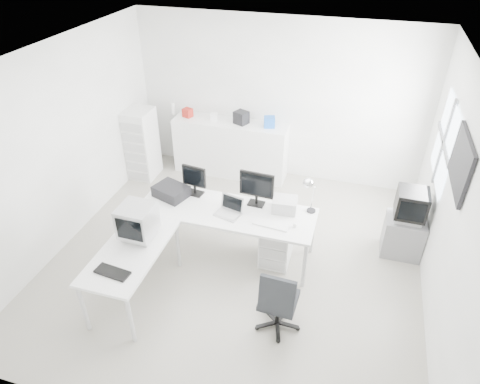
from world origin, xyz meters
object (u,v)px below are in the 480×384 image
(office_chair, at_px, (279,297))
(crt_tv, at_px, (411,206))
(tv_cabinet, at_px, (403,236))
(side_desk, at_px, (134,273))
(crt_monitor, at_px, (137,222))
(lcd_monitor_large, at_px, (257,189))
(drawer_pedestal, at_px, (276,243))
(laser_printer, at_px, (285,205))
(lcd_monitor_small, at_px, (194,180))
(sideboard, at_px, (231,148))
(laptop, at_px, (228,209))
(inkjet_printer, at_px, (171,191))
(filing_cabinet, at_px, (142,144))
(main_desk, at_px, (227,232))

(office_chair, relative_size, crt_tv, 1.87)
(office_chair, height_order, tv_cabinet, office_chair)
(side_desk, xyz_separation_m, crt_tv, (3.23, 1.81, 0.44))
(crt_monitor, bearing_deg, lcd_monitor_large, 43.45)
(crt_monitor, bearing_deg, drawer_pedestal, 31.08)
(crt_tv, bearing_deg, lcd_monitor_large, -167.12)
(side_desk, bearing_deg, laser_printer, 39.52)
(lcd_monitor_small, bearing_deg, crt_monitor, -97.52)
(side_desk, distance_m, sideboard, 3.26)
(lcd_monitor_large, distance_m, laptop, 0.48)
(drawer_pedestal, relative_size, lcd_monitor_large, 1.21)
(lcd_monitor_small, bearing_deg, laser_printer, 6.41)
(inkjet_printer, height_order, crt_monitor, crt_monitor)
(drawer_pedestal, distance_m, crt_monitor, 1.92)
(filing_cabinet, bearing_deg, tv_cabinet, -11.41)
(inkjet_printer, bearing_deg, office_chair, -13.56)
(inkjet_printer, distance_m, filing_cabinet, 1.99)
(side_desk, relative_size, laptop, 4.34)
(main_desk, distance_m, lcd_monitor_large, 0.76)
(main_desk, bearing_deg, drawer_pedestal, 4.09)
(main_desk, distance_m, side_desk, 1.39)
(inkjet_printer, bearing_deg, laser_printer, 23.31)
(laptop, xyz_separation_m, laser_printer, (0.70, 0.32, -0.01))
(lcd_monitor_small, distance_m, laptop, 0.70)
(crt_tv, bearing_deg, sideboard, 154.39)
(side_desk, bearing_deg, tv_cabinet, 29.34)
(sideboard, bearing_deg, office_chair, -63.62)
(lcd_monitor_large, height_order, laptop, lcd_monitor_large)
(main_desk, bearing_deg, inkjet_printer, 173.29)
(laptop, xyz_separation_m, tv_cabinet, (2.33, 0.81, -0.56))
(lcd_monitor_small, distance_m, laser_printer, 1.31)
(side_desk, bearing_deg, sideboard, 86.08)
(lcd_monitor_large, bearing_deg, inkjet_printer, -169.53)
(laptop, bearing_deg, office_chair, -32.34)
(side_desk, bearing_deg, drawer_pedestal, 36.57)
(sideboard, relative_size, filing_cabinet, 1.60)
(lcd_monitor_small, bearing_deg, crt_tv, 16.74)
(main_desk, bearing_deg, lcd_monitor_large, 35.54)
(office_chair, bearing_deg, lcd_monitor_small, 141.67)
(drawer_pedestal, xyz_separation_m, laptop, (-0.65, -0.15, 0.55))
(side_desk, relative_size, crt_tv, 2.80)
(lcd_monitor_large, distance_m, filing_cabinet, 2.85)
(drawer_pedestal, height_order, crt_tv, crt_tv)
(lcd_monitor_small, bearing_deg, lcd_monitor_large, 7.74)
(side_desk, relative_size, crt_monitor, 2.87)
(main_desk, bearing_deg, laptop, -63.43)
(drawer_pedestal, distance_m, laptop, 0.87)
(main_desk, relative_size, drawer_pedestal, 4.00)
(crt_monitor, bearing_deg, laser_printer, 34.71)
(laser_printer, height_order, tv_cabinet, laser_printer)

